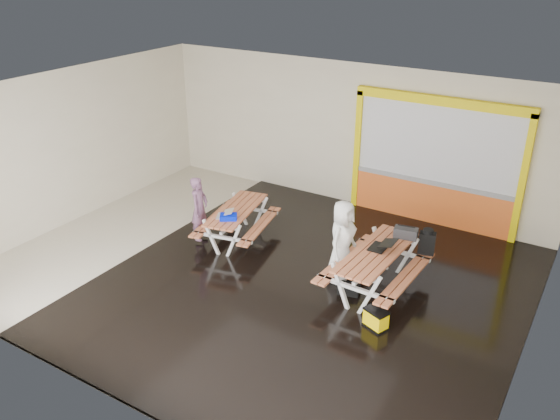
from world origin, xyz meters
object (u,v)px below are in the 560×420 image
Objects in this scene: person_right at (342,239)px; laptop_left at (224,214)px; blue_pouch at (228,217)px; toolbox at (406,233)px; backpack at (427,242)px; fluke_bag at (376,319)px; laptop_right at (382,246)px; picnic_table_left at (237,217)px; person_left at (199,208)px; picnic_table_right at (376,261)px; dark_case at (349,289)px.

person_right reaches higher than laptop_left.
blue_pouch is (0.14, -0.06, 0.00)m from laptop_left.
toolbox is (0.96, 0.75, 0.06)m from person_right.
person_right is at bearing 4.98° from blue_pouch.
fluke_bag is at bearing -93.72° from backpack.
backpack is (0.58, 0.85, -0.14)m from laptop_right.
backpack is (3.97, 0.67, 0.19)m from picnic_table_left.
laptop_left is (-2.63, -0.16, -0.07)m from person_right.
toolbox is at bearing -151.38° from backpack.
blue_pouch is at bearing -105.30° from person_left.
fluke_bag is (3.68, -0.89, -0.62)m from blue_pouch.
fluke_bag is (0.23, -1.86, -0.75)m from toolbox.
backpack is (0.62, 0.98, 0.13)m from picnic_table_right.
laptop_right is (3.38, 0.26, 0.10)m from laptop_left.
picnic_table_left is at bearing 177.02° from laptop_right.
toolbox reaches higher than picnic_table_left.
laptop_right is 0.99× the size of toolbox.
picnic_table_left is at bearing 90.94° from laptop_left.
backpack reaches higher than fluke_bag.
laptop_left is 3.39m from laptop_right.
picnic_table_right is at bearing -5.18° from picnic_table_left.
laptop_left reaches higher than picnic_table_left.
laptop_left is (-3.34, -0.14, 0.17)m from picnic_table_right.
laptop_left is 0.95× the size of laptop_right.
person_right is (3.28, 0.17, 0.09)m from person_left.
picnic_table_left is 4.63× the size of toolbox.
picnic_table_right is 0.87m from toolbox.
blue_pouch is at bearing -162.94° from backpack.
person_left is 4.04m from laptop_right.
person_right is at bearing -141.93° from toolbox.
blue_pouch reaches higher than fluke_bag.
picnic_table_left is 2.67m from person_right.
laptop_left is at bearing -164.27° from backpack.
toolbox is at bearing 61.60° from dark_case.
person_right is 0.93m from dark_case.
dark_case is (0.36, -0.37, -0.78)m from person_right.
person_right is at bearing -6.06° from picnic_table_left.
person_left is at bearing 94.90° from person_right.
picnic_table_left reaches higher than dark_case.
person_left reaches higher than dark_case.
blue_pouch is 2.93m from dark_case.
toolbox is 0.45m from backpack.
picnic_table_right is 4.37× the size of backpack.
laptop_right reaches higher than blue_pouch.
laptop_right reaches higher than backpack.
person_right is at bearing -144.33° from backpack.
picnic_table_right is at bearing 2.37° from laptop_left.
toolbox is at bearing -50.07° from person_right.
person_left reaches higher than toolbox.
laptop_left is 0.15m from blue_pouch.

